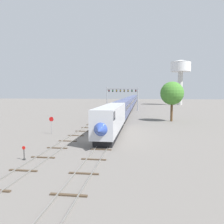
{
  "coord_description": "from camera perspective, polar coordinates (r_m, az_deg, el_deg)",
  "views": [
    {
      "loc": [
        6.78,
        -31.82,
        6.94
      ],
      "look_at": [
        1.0,
        12.0,
        3.0
      ],
      "focal_mm": 35.5,
      "sensor_mm": 36.0,
      "label": 1
    }
  ],
  "objects": [
    {
      "name": "passenger_train",
      "position": [
        100.57,
        4.78,
        2.61
      ],
      "size": [
        3.04,
        149.5,
        4.8
      ],
      "color": "silver",
      "rests_on": "ground"
    },
    {
      "name": "switch_stand",
      "position": [
        24.86,
        -21.71,
        -10.24
      ],
      "size": [
        0.36,
        0.24,
        1.46
      ],
      "color": "black",
      "rests_on": "ground"
    },
    {
      "name": "track_main",
      "position": [
        92.2,
        4.52,
        0.8
      ],
      "size": [
        2.6,
        200.0,
        0.16
      ],
      "color": "slate",
      "rests_on": "ground"
    },
    {
      "name": "water_tower",
      "position": [
        127.66,
        17.25,
        10.51
      ],
      "size": [
        10.76,
        10.76,
        24.43
      ],
      "color": "beige",
      "rests_on": "ground"
    },
    {
      "name": "ground_plane",
      "position": [
        33.27,
        -4.45,
        -6.96
      ],
      "size": [
        400.0,
        400.0,
        0.0
      ],
      "primitive_type": "plane",
      "color": "slate"
    },
    {
      "name": "trackside_tree_left",
      "position": [
        54.68,
        15.2,
        4.65
      ],
      "size": [
        5.53,
        5.53,
        9.49
      ],
      "color": "brown",
      "rests_on": "ground"
    },
    {
      "name": "track_near",
      "position": [
        72.88,
        -0.63,
        -0.32
      ],
      "size": [
        2.6,
        160.0,
        0.16
      ],
      "color": "slate",
      "rests_on": "ground"
    },
    {
      "name": "signal_gantry",
      "position": [
        83.07,
        2.67,
        4.81
      ],
      "size": [
        12.1,
        0.49,
        8.82
      ],
      "color": "#999BA0",
      "rests_on": "ground"
    },
    {
      "name": "stop_sign",
      "position": [
        38.2,
        -15.34,
        -2.71
      ],
      "size": [
        0.76,
        0.08,
        2.88
      ],
      "color": "gray",
      "rests_on": "ground"
    }
  ]
}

